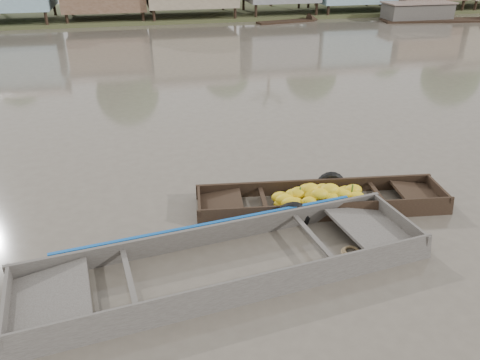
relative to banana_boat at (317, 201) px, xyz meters
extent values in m
plane|color=#534B3F|center=(-1.66, -0.50, -0.16)|extent=(120.00, 120.00, 0.00)
cube|color=#384723|center=(-1.66, 32.50, -0.16)|extent=(120.00, 12.00, 0.50)
cube|color=black|center=(0.09, 0.00, -0.24)|extent=(5.66, 1.72, 0.08)
cube|color=black|center=(0.16, 0.61, -0.02)|extent=(5.67, 0.83, 0.53)
cube|color=black|center=(0.02, -0.60, -0.02)|extent=(5.67, 0.83, 0.53)
cube|color=black|center=(2.85, -0.33, -0.02)|extent=(0.21, 1.23, 0.50)
cube|color=black|center=(2.37, -0.27, 0.04)|extent=(1.09, 1.17, 0.19)
cube|color=black|center=(-2.68, 0.34, -0.02)|extent=(0.21, 1.23, 0.50)
cube|color=black|center=(-2.20, 0.28, 0.04)|extent=(1.09, 1.17, 0.19)
cube|color=black|center=(-1.23, 0.16, 0.08)|extent=(0.24, 1.19, 0.05)
cube|color=black|center=(1.41, -0.15, 0.08)|extent=(0.24, 1.19, 0.05)
ellipsoid|color=yellow|center=(-0.30, -0.22, 0.14)|extent=(0.38, 0.28, 0.22)
ellipsoid|color=yellow|center=(0.44, -0.09, 0.20)|extent=(0.45, 0.34, 0.26)
ellipsoid|color=yellow|center=(0.82, -0.23, 0.11)|extent=(0.45, 0.34, 0.26)
ellipsoid|color=yellow|center=(-0.83, -0.22, -0.03)|extent=(0.39, 0.29, 0.22)
ellipsoid|color=yellow|center=(-0.16, 0.33, 0.16)|extent=(0.39, 0.29, 0.22)
ellipsoid|color=yellow|center=(0.53, -0.21, 0.21)|extent=(0.38, 0.29, 0.22)
ellipsoid|color=yellow|center=(1.00, -0.46, 0.02)|extent=(0.41, 0.31, 0.23)
ellipsoid|color=yellow|center=(-0.42, 0.12, 0.18)|extent=(0.49, 0.37, 0.28)
ellipsoid|color=yellow|center=(-0.84, 0.07, -0.01)|extent=(0.38, 0.28, 0.22)
ellipsoid|color=yellow|center=(0.05, 0.14, 0.18)|extent=(0.47, 0.35, 0.27)
ellipsoid|color=yellow|center=(0.13, 0.09, 0.26)|extent=(0.37, 0.28, 0.21)
ellipsoid|color=yellow|center=(0.39, 0.31, 0.08)|extent=(0.42, 0.32, 0.24)
ellipsoid|color=yellow|center=(-0.17, 0.09, 0.28)|extent=(0.46, 0.35, 0.27)
ellipsoid|color=yellow|center=(-0.61, -0.21, 0.02)|extent=(0.48, 0.36, 0.27)
ellipsoid|color=yellow|center=(0.24, -0.05, 0.28)|extent=(0.50, 0.38, 0.29)
ellipsoid|color=yellow|center=(0.91, 0.12, 0.10)|extent=(0.48, 0.36, 0.27)
ellipsoid|color=yellow|center=(0.14, -0.34, 0.04)|extent=(0.40, 0.30, 0.23)
ellipsoid|color=yellow|center=(0.15, -0.11, 0.19)|extent=(0.44, 0.33, 0.25)
ellipsoid|color=yellow|center=(-0.05, 0.22, 0.15)|extent=(0.44, 0.33, 0.25)
ellipsoid|color=yellow|center=(0.76, 0.20, 0.05)|extent=(0.43, 0.32, 0.24)
ellipsoid|color=yellow|center=(-0.14, -0.05, 0.19)|extent=(0.46, 0.34, 0.26)
ellipsoid|color=yellow|center=(-0.76, 0.07, 0.08)|extent=(0.49, 0.37, 0.28)
ellipsoid|color=yellow|center=(-0.54, 0.14, 0.16)|extent=(0.42, 0.31, 0.24)
ellipsoid|color=yellow|center=(0.25, -0.20, 0.15)|extent=(0.43, 0.32, 0.24)
ellipsoid|color=yellow|center=(-0.58, -0.12, 0.08)|extent=(0.44, 0.33, 0.25)
ellipsoid|color=yellow|center=(-0.03, 0.27, 0.12)|extent=(0.40, 0.30, 0.23)
ellipsoid|color=yellow|center=(-0.12, 0.16, 0.17)|extent=(0.43, 0.32, 0.25)
ellipsoid|color=yellow|center=(-0.82, 0.24, 0.06)|extent=(0.45, 0.34, 0.26)
ellipsoid|color=yellow|center=(-0.02, -0.14, 0.24)|extent=(0.47, 0.35, 0.27)
ellipsoid|color=yellow|center=(-0.66, -0.20, 0.03)|extent=(0.48, 0.36, 0.28)
ellipsoid|color=yellow|center=(-0.68, -0.10, 0.07)|extent=(0.49, 0.37, 0.28)
ellipsoid|color=yellow|center=(0.43, 0.34, 0.07)|extent=(0.41, 0.31, 0.23)
cylinder|color=#3F6626|center=(-0.41, 0.06, 0.27)|extent=(0.04, 0.04, 0.18)
cylinder|color=#3F6626|center=(0.29, -0.02, 0.27)|extent=(0.04, 0.04, 0.18)
cylinder|color=#3F6626|center=(0.79, -0.08, 0.27)|extent=(0.04, 0.04, 0.18)
torus|color=black|center=(0.57, 0.64, 0.00)|extent=(0.74, 0.27, 0.73)
torus|color=black|center=(-0.79, -0.58, 0.00)|extent=(0.80, 0.27, 0.78)
cube|color=#3B3632|center=(-2.46, -1.83, -0.24)|extent=(7.60, 2.55, 0.08)
cube|color=#3B3632|center=(-2.57, -0.93, 0.02)|extent=(7.57, 1.15, 0.61)
cube|color=#3B3632|center=(-2.34, -2.74, 0.02)|extent=(7.57, 1.15, 0.61)
cube|color=#3B3632|center=(1.24, -1.35, 0.02)|extent=(0.30, 1.85, 0.58)
cube|color=#3B3632|center=(0.60, -1.44, 0.09)|extent=(1.49, 1.76, 0.24)
cube|color=#3B3632|center=(-6.15, -2.32, 0.02)|extent=(0.30, 1.85, 0.58)
cube|color=#3B3632|center=(-5.51, -2.23, 0.09)|extent=(1.49, 1.76, 0.24)
cube|color=#3B3632|center=(-4.22, -2.07, 0.14)|extent=(0.33, 1.78, 0.05)
cube|color=#3B3632|center=(-0.69, -1.60, 0.14)|extent=(0.33, 1.78, 0.05)
cube|color=#665E54|center=(-2.46, -1.83, -0.20)|extent=(5.81, 2.18, 0.02)
cube|color=#0F4A96|center=(-2.58, -0.87, 0.25)|extent=(6.12, 0.88, 0.15)
torus|color=olive|center=(0.02, -1.82, -0.17)|extent=(0.43, 0.43, 0.06)
torus|color=olive|center=(0.02, -1.82, -0.13)|extent=(0.34, 0.34, 0.06)
cube|color=black|center=(7.36, 25.65, -0.21)|extent=(4.45, 1.72, 0.35)
cube|color=black|center=(18.63, 23.74, -0.21)|extent=(8.43, 2.97, 0.35)
cube|color=black|center=(17.34, 24.50, 0.39)|extent=(5.00, 2.00, 1.20)
camera|label=1|loc=(-3.76, -8.66, 5.32)|focal=35.00mm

